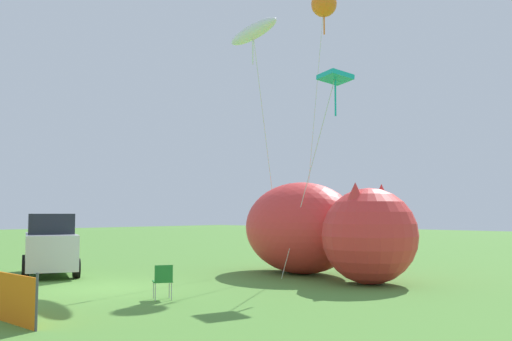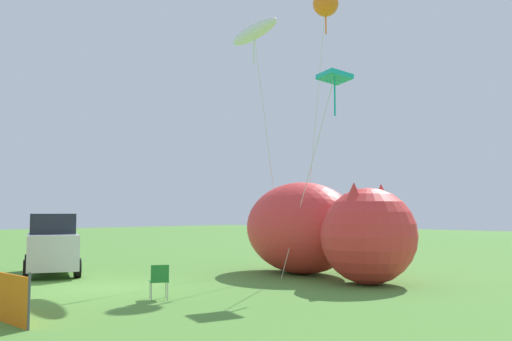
# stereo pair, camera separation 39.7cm
# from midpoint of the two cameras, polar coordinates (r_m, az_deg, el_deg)

# --- Properties ---
(ground_plane) EXTENTS (120.00, 120.00, 0.00)m
(ground_plane) POSITION_cam_midpoint_polar(r_m,az_deg,el_deg) (17.77, -15.40, -11.30)
(ground_plane) COLOR #548C38
(parked_car) EXTENTS (4.45, 3.20, 2.19)m
(parked_car) POSITION_cam_midpoint_polar(r_m,az_deg,el_deg) (21.95, -20.38, -6.99)
(parked_car) COLOR #B7BCC1
(parked_car) RESTS_ON ground
(folding_chair) EXTENTS (0.66, 0.66, 0.90)m
(folding_chair) POSITION_cam_midpoint_polar(r_m,az_deg,el_deg) (15.09, -10.04, -10.62)
(folding_chair) COLOR #267F33
(folding_chair) RESTS_ON ground
(inflatable_cat) EXTENTS (8.10, 4.73, 3.35)m
(inflatable_cat) POSITION_cam_midpoint_polar(r_m,az_deg,el_deg) (20.30, 5.58, -6.15)
(inflatable_cat) COLOR red
(inflatable_cat) RESTS_ON ground
(kite_orange_flower) EXTENTS (1.07, 1.87, 11.48)m
(kite_orange_flower) POSITION_cam_midpoint_polar(r_m,az_deg,el_deg) (24.96, 6.33, 16.15)
(kite_orange_flower) COLOR silver
(kite_orange_flower) RESTS_ON ground
(kite_white_ghost) EXTENTS (3.25, 2.84, 9.73)m
(kite_white_ghost) POSITION_cam_midpoint_polar(r_m,az_deg,el_deg) (23.13, -0.82, 13.63)
(kite_white_ghost) COLOR silver
(kite_white_ghost) RESTS_ON ground
(kite_teal_diamond) EXTENTS (2.46, 1.15, 6.87)m
(kite_teal_diamond) POSITION_cam_midpoint_polar(r_m,az_deg,el_deg) (19.24, 7.25, 8.89)
(kite_teal_diamond) COLOR silver
(kite_teal_diamond) RESTS_ON ground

